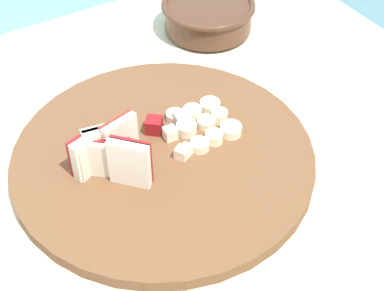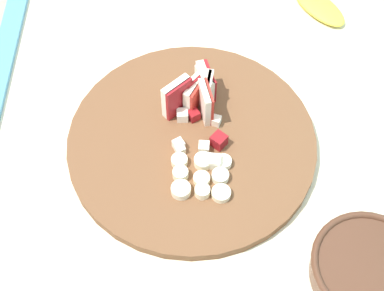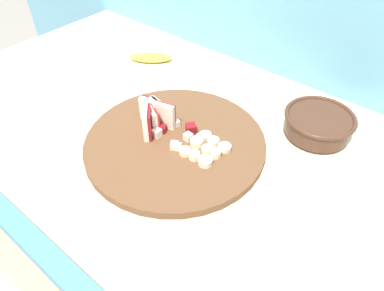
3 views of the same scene
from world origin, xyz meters
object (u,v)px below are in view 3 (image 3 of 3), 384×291
Objects in this scene: apple_dice_pile at (181,134)px; ceramic_bowl at (318,123)px; banana_peel at (151,58)px; cutting_board at (175,143)px; apple_wedge_fan at (153,115)px; banana_slice_rows at (205,149)px.

ceramic_bowl reaches higher than apple_dice_pile.
ceramic_bowl reaches higher than banana_peel.
cutting_board is 4.17× the size of apple_wedge_fan.
cutting_board is at bearing -105.66° from apple_dice_pile.
cutting_board is 0.08m from apple_wedge_fan.
ceramic_bowl is at bearing 56.45° from banana_slice_rows.
ceramic_bowl is 0.53m from banana_peel.
banana_slice_rows reaches higher than banana_peel.
ceramic_bowl is (0.22, 0.22, 0.00)m from apple_dice_pile.
ceramic_bowl is at bearing 45.62° from apple_dice_pile.
banana_slice_rows is 0.44m from banana_peel.
apple_dice_pile reaches higher than cutting_board.
apple_wedge_fan is at bearing -44.25° from banana_peel.
apple_wedge_fan is 0.33m from banana_peel.
cutting_board is 0.02m from apple_dice_pile.
cutting_board is 2.51× the size of ceramic_bowl.
apple_dice_pile is (0.00, 0.02, 0.02)m from cutting_board.
ceramic_bowl is (0.29, 0.23, -0.02)m from apple_wedge_fan.
banana_peel is (-0.53, 0.00, -0.02)m from ceramic_bowl.
banana_peel is at bearing 179.64° from ceramic_bowl.
ceramic_bowl is at bearing 37.88° from apple_wedge_fan.
apple_dice_pile is at bearing -35.52° from banana_peel.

